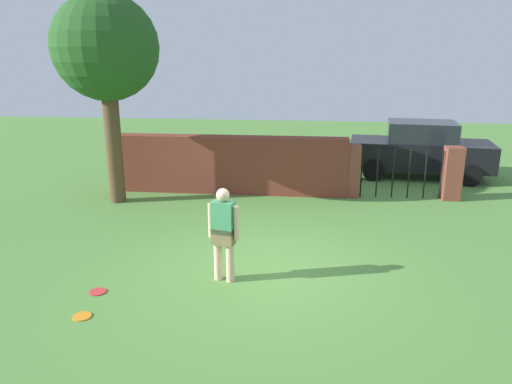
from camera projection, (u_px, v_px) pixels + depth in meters
name	position (u px, v px, depth m)	size (l,w,h in m)	color
ground_plane	(264.00, 271.00, 8.47)	(40.00, 40.00, 0.00)	#568C3D
brick_wall	(227.00, 165.00, 13.09)	(6.55, 0.50, 1.57)	brown
tree	(106.00, 50.00, 11.45)	(2.55, 2.55, 5.13)	brown
person	(224.00, 231.00, 7.89)	(0.53, 0.29, 1.62)	beige
fence_gate	(401.00, 172.00, 12.63)	(3.04, 0.44, 1.40)	brown
car	(420.00, 149.00, 14.79)	(4.38, 2.32, 1.72)	black
frisbee_orange	(82.00, 316.00, 7.00)	(0.27, 0.27, 0.02)	orange
frisbee_red	(98.00, 292.00, 7.72)	(0.27, 0.27, 0.02)	red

